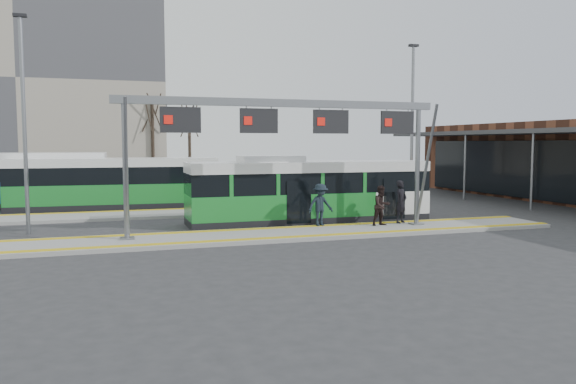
% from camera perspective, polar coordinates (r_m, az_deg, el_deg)
% --- Properties ---
extents(ground, '(120.00, 120.00, 0.00)m').
position_cam_1_polar(ground, '(22.28, 1.02, -4.42)').
color(ground, '#2D2D30').
rests_on(ground, ground).
extents(platform_main, '(22.00, 3.00, 0.15)m').
position_cam_1_polar(platform_main, '(22.27, 1.02, -4.23)').
color(platform_main, gray).
rests_on(platform_main, ground).
extents(platform_second, '(20.00, 3.00, 0.15)m').
position_cam_1_polar(platform_second, '(29.17, -11.63, -2.14)').
color(platform_second, gray).
rests_on(platform_second, ground).
extents(tactile_main, '(22.00, 2.65, 0.02)m').
position_cam_1_polar(tactile_main, '(22.26, 1.02, -4.01)').
color(tactile_main, gold).
rests_on(tactile_main, platform_main).
extents(tactile_second, '(20.00, 0.35, 0.02)m').
position_cam_1_polar(tactile_second, '(30.30, -11.88, -1.72)').
color(tactile_second, gold).
rests_on(tactile_second, platform_second).
extents(gantry, '(13.00, 1.68, 5.20)m').
position_cam_1_polar(gantry, '(22.12, -0.04, 6.69)').
color(gantry, slate).
rests_on(gantry, platform_main).
extents(apartment_block, '(24.50, 12.50, 18.40)m').
position_cam_1_polar(apartment_block, '(57.46, -25.13, 10.09)').
color(apartment_block, '#A89D8C').
rests_on(apartment_block, ground).
extents(hero_bus, '(11.22, 2.40, 3.08)m').
position_cam_1_polar(hero_bus, '(25.84, 2.14, 0.03)').
color(hero_bus, black).
rests_on(hero_bus, ground).
extents(bg_bus_green, '(11.35, 3.02, 2.81)m').
position_cam_1_polar(bg_bus_green, '(32.75, -17.13, 0.82)').
color(bg_bus_green, black).
rests_on(bg_bus_green, ground).
extents(passenger_a, '(0.81, 0.72, 1.87)m').
position_cam_1_polar(passenger_a, '(25.06, 11.40, -0.97)').
color(passenger_a, black).
rests_on(passenger_a, platform_main).
extents(passenger_b, '(0.92, 0.77, 1.70)m').
position_cam_1_polar(passenger_b, '(24.10, 9.50, -1.38)').
color(passenger_b, black).
rests_on(passenger_b, platform_main).
extents(passenger_c, '(1.26, 0.86, 1.80)m').
position_cam_1_polar(passenger_c, '(23.63, 3.31, -1.32)').
color(passenger_c, black).
rests_on(passenger_c, platform_main).
extents(tree_left, '(1.40, 1.40, 8.20)m').
position_cam_1_polar(tree_left, '(50.76, -13.63, 7.77)').
color(tree_left, '#382B21').
rests_on(tree_left, ground).
extents(tree_mid, '(1.40, 1.40, 7.45)m').
position_cam_1_polar(tree_mid, '(52.87, -10.00, 7.10)').
color(tree_mid, '#382B21').
rests_on(tree_mid, ground).
extents(lamp_west, '(0.50, 0.25, 8.63)m').
position_cam_1_polar(lamp_west, '(24.53, -25.24, 6.66)').
color(lamp_west, slate).
rests_on(lamp_west, ground).
extents(lamp_east, '(0.50, 0.25, 8.75)m').
position_cam_1_polar(lamp_east, '(30.33, 12.49, 6.72)').
color(lamp_east, slate).
rests_on(lamp_east, ground).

